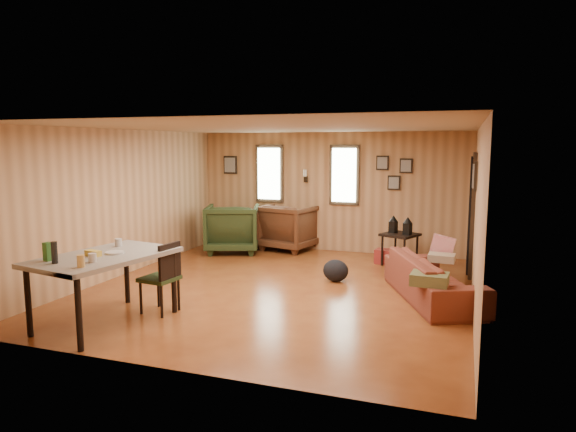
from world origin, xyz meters
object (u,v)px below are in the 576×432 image
at_px(sofa, 433,271).
at_px(dining_table, 103,261).
at_px(end_table, 272,230).
at_px(side_table, 400,232).
at_px(recliner_green, 232,226).
at_px(recliner_brown, 289,225).

bearing_deg(sofa, dining_table, 98.64).
xyz_separation_m(sofa, end_table, (-3.38, 2.54, -0.02)).
xyz_separation_m(side_table, dining_table, (-2.97, -4.26, 0.17)).
height_order(recliner_green, side_table, recliner_green).
bearing_deg(dining_table, recliner_green, 105.07).
xyz_separation_m(recliner_green, end_table, (0.65, 0.53, -0.14)).
xyz_separation_m(recliner_green, side_table, (3.33, -0.08, 0.08)).
xyz_separation_m(sofa, dining_table, (-3.67, -2.32, 0.37)).
xyz_separation_m(end_table, side_table, (2.68, -0.61, 0.22)).
bearing_deg(side_table, dining_table, -124.93).
distance_m(sofa, recliner_brown, 3.98).
height_order(recliner_green, dining_table, dining_table).
bearing_deg(sofa, side_table, -3.98).
distance_m(sofa, end_table, 4.23).
xyz_separation_m(recliner_brown, side_table, (2.32, -0.67, 0.09)).
relative_size(sofa, dining_table, 1.14).
distance_m(recliner_brown, end_table, 0.39).
xyz_separation_m(sofa, side_table, (-0.69, 1.93, 0.20)).
relative_size(sofa, recliner_green, 1.97).
bearing_deg(end_table, sofa, -36.95).
xyz_separation_m(recliner_brown, end_table, (-0.36, -0.06, -0.13)).
height_order(sofa, side_table, side_table).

